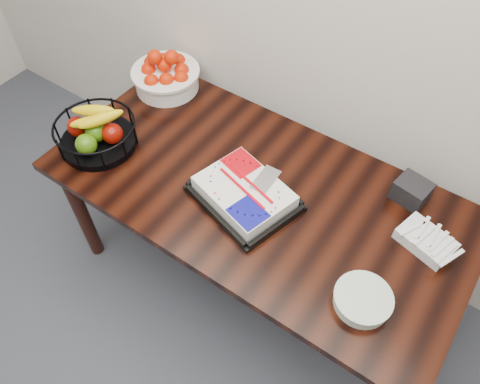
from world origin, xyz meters
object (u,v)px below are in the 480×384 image
Objects in this scene: plate_stack at (363,300)px; tangerine_bowl at (165,72)px; fruit_basket at (96,132)px; cake_tray at (244,193)px; table at (257,201)px; napkin_box at (412,191)px.

tangerine_bowl is at bearing 158.61° from plate_stack.
fruit_basket is 1.74× the size of plate_stack.
fruit_basket is 1.33m from plate_stack.
cake_tray is at bearing 8.97° from fruit_basket.
cake_tray is (-0.01, -0.08, 0.13)m from table.
cake_tray is at bearing 166.22° from plate_stack.
fruit_basket is 1.38m from napkin_box.
plate_stack is 0.54m from napkin_box.
tangerine_bowl reaches higher than cake_tray.
tangerine_bowl is 0.49m from fruit_basket.
napkin_box is at bearing 30.15° from table.
table is 4.97× the size of fruit_basket.
fruit_basket is (0.01, -0.49, -0.01)m from tangerine_bowl.
tangerine_bowl is at bearing 158.34° from table.
fruit_basket is at bearing -165.33° from table.
tangerine_bowl is 2.56× the size of napkin_box.
plate_stack is at bearing -13.78° from cake_tray.
cake_tray is 0.62m from plate_stack.
fruit_basket reaches higher than napkin_box.
table is 8.66× the size of plate_stack.
table is at bearing 158.96° from plate_stack.
fruit_basket is 2.72× the size of napkin_box.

